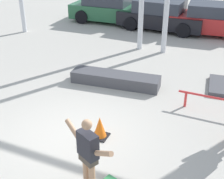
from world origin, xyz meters
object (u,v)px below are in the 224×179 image
(skateboarder, at_px, (88,151))
(parked_car_red, at_px, (216,20))
(parked_car_green, at_px, (110,8))
(grind_box, at_px, (115,79))
(grind_rail, at_px, (222,102))
(parked_car_black, at_px, (162,15))
(traffic_cone, at_px, (100,127))

(skateboarder, height_order, parked_car_red, skateboarder)
(parked_car_green, height_order, parked_car_red, parked_car_green)
(grind_box, xyz_separation_m, grind_rail, (3.25, -0.47, 0.18))
(parked_car_red, bearing_deg, parked_car_black, 176.82)
(parked_car_black, bearing_deg, parked_car_red, 4.26)
(skateboarder, xyz_separation_m, parked_car_green, (-4.45, 10.93, -0.11))
(parked_car_red, bearing_deg, grind_box, -113.39)
(parked_car_black, relative_size, parked_car_red, 0.98)
(skateboarder, height_order, parked_car_black, skateboarder)
(grind_box, height_order, grind_rail, grind_rail)
(traffic_cone, bearing_deg, grind_rail, 41.79)
(grind_box, relative_size, traffic_cone, 5.16)
(grind_box, distance_m, parked_car_black, 6.57)
(parked_car_green, xyz_separation_m, traffic_cone, (3.96, -9.45, -0.43))
(grind_rail, xyz_separation_m, parked_car_red, (-1.13, 7.13, 0.31))
(grind_box, bearing_deg, parked_car_black, 93.38)
(skateboarder, distance_m, parked_car_green, 11.80)
(grind_box, relative_size, parked_car_black, 0.67)
(skateboarder, distance_m, grind_box, 4.40)
(grind_rail, bearing_deg, grind_box, 171.69)
(grind_box, xyz_separation_m, parked_car_red, (2.12, 6.65, 0.49))
(parked_car_black, bearing_deg, parked_car_green, 177.36)
(skateboarder, xyz_separation_m, traffic_cone, (-0.49, 1.48, -0.54))
(grind_rail, relative_size, parked_car_black, 0.56)
(grind_rail, distance_m, traffic_cone, 3.33)
(grind_box, distance_m, grind_rail, 3.28)
(grind_box, height_order, parked_car_black, parked_car_black)
(parked_car_red, xyz_separation_m, traffic_cone, (-1.35, -9.34, -0.42))
(parked_car_red, bearing_deg, grind_rail, -86.74)
(grind_box, relative_size, parked_car_red, 0.66)
(grind_rail, bearing_deg, skateboarder, -118.34)
(grind_rail, bearing_deg, parked_car_red, 98.99)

